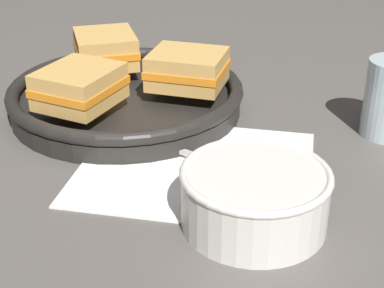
# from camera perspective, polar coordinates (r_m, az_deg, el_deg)

# --- Properties ---
(ground_plane) EXTENTS (4.00, 4.00, 0.00)m
(ground_plane) POSITION_cam_1_polar(r_m,az_deg,el_deg) (0.68, 0.37, -2.35)
(ground_plane) COLOR #56514C
(napkin) EXTENTS (0.29, 0.25, 0.00)m
(napkin) POSITION_cam_1_polar(r_m,az_deg,el_deg) (0.68, 0.09, -2.28)
(napkin) COLOR white
(napkin) RESTS_ON ground_plane
(soup_bowl) EXTENTS (0.15, 0.15, 0.06)m
(soup_bowl) POSITION_cam_1_polar(r_m,az_deg,el_deg) (0.57, 6.11, -4.82)
(soup_bowl) COLOR silver
(soup_bowl) RESTS_ON ground_plane
(spoon) EXTENTS (0.14, 0.07, 0.01)m
(spoon) POSITION_cam_1_polar(r_m,az_deg,el_deg) (0.67, 2.34, -1.97)
(spoon) COLOR #B7B7BC
(spoon) RESTS_ON napkin
(skillet) EXTENTS (0.32, 0.43, 0.04)m
(skillet) POSITION_cam_1_polar(r_m,az_deg,el_deg) (0.82, -6.39, 4.62)
(skillet) COLOR black
(skillet) RESTS_ON ground_plane
(sandwich_near_left) EXTENTS (0.10, 0.11, 0.05)m
(sandwich_near_left) POSITION_cam_1_polar(r_m,az_deg,el_deg) (0.75, -10.85, 5.51)
(sandwich_near_left) COLOR tan
(sandwich_near_left) RESTS_ON skillet
(sandwich_near_right) EXTENTS (0.10, 0.09, 0.05)m
(sandwich_near_right) POSITION_cam_1_polar(r_m,az_deg,el_deg) (0.79, -0.44, 7.29)
(sandwich_near_right) COLOR tan
(sandwich_near_right) RESTS_ON skillet
(sandwich_far_left) EXTENTS (0.13, 0.13, 0.05)m
(sandwich_far_left) POSITION_cam_1_polar(r_m,az_deg,el_deg) (0.88, -8.38, 9.12)
(sandwich_far_left) COLOR tan
(sandwich_far_left) RESTS_ON skillet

